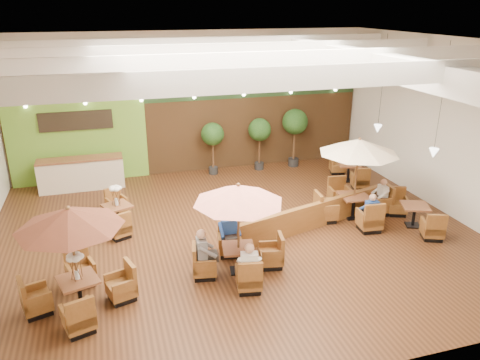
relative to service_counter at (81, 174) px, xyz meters
name	(u,v)px	position (x,y,z in m)	size (l,w,h in m)	color
room	(231,105)	(4.65, -3.88, 3.05)	(14.04, 14.00, 5.52)	#381E0F
service_counter	(81,174)	(0.00, 0.00, 0.00)	(3.00, 0.75, 1.18)	beige
booth_divider	(313,216)	(6.76, -5.40, -0.18)	(5.76, 0.18, 0.80)	brown
table_0	(72,240)	(0.08, -7.52, 1.11)	(2.55, 2.55, 2.48)	brown
table_1	(238,212)	(3.91, -7.12, 1.08)	(2.44, 2.44, 2.43)	brown
table_2	(357,164)	(8.33, -5.07, 1.22)	(2.63, 2.63, 2.65)	brown
table_3	(117,211)	(1.11, -3.51, -0.09)	(1.00, 2.44, 1.45)	brown
table_4	(414,216)	(9.80, -6.14, -0.25)	(1.02, 2.50, 0.88)	brown
table_5	(348,172)	(9.80, -2.05, -0.25)	(0.97, 2.47, 0.88)	brown
topiary_0	(213,136)	(5.00, 0.20, 0.98)	(0.90, 0.90, 2.10)	black
topiary_1	(260,132)	(6.95, 0.20, 1.01)	(0.92, 0.92, 2.14)	black
topiary_2	(295,124)	(8.47, 0.20, 1.22)	(1.04, 1.04, 2.42)	black
diner_0	(249,262)	(3.91, -8.01, 0.18)	(0.44, 0.38, 0.82)	white
diner_1	(229,229)	(3.91, -6.24, 0.18)	(0.40, 0.32, 0.81)	#2852AE
diner_2	(204,249)	(3.03, -7.12, 0.20)	(0.35, 0.43, 0.86)	gray
diner_3	(371,208)	(8.33, -6.04, 0.16)	(0.37, 0.29, 0.75)	#2852AE
diner_4	(381,193)	(9.30, -5.07, 0.15)	(0.30, 0.37, 0.74)	white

